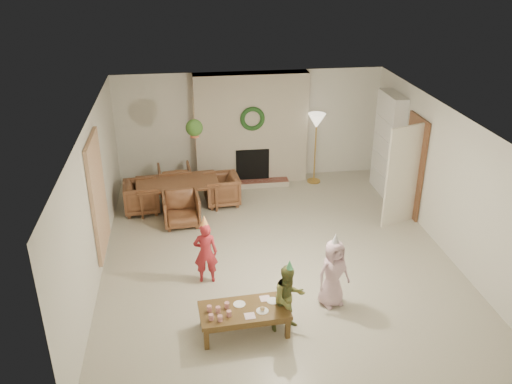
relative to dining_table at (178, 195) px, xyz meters
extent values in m
plane|color=#B7B29E|center=(1.69, -2.08, -0.29)|extent=(7.00, 7.00, 0.00)
plane|color=white|center=(1.69, -2.08, 2.21)|extent=(7.00, 7.00, 0.00)
plane|color=silver|center=(1.69, 1.42, 0.96)|extent=(7.00, 0.00, 7.00)
plane|color=silver|center=(1.69, -5.58, 0.96)|extent=(7.00, 0.00, 7.00)
plane|color=silver|center=(-1.31, -2.08, 0.96)|extent=(0.00, 7.00, 7.00)
plane|color=silver|center=(4.69, -2.08, 0.96)|extent=(0.00, 7.00, 7.00)
cube|color=#581E17|center=(1.69, 1.22, 0.96)|extent=(2.50, 0.40, 2.50)
cube|color=#591E18|center=(1.69, 0.87, -0.23)|extent=(1.60, 0.30, 0.12)
cube|color=black|center=(1.69, 1.04, 0.16)|extent=(0.75, 0.12, 0.75)
torus|color=#184019|center=(1.69, 0.99, 1.26)|extent=(0.54, 0.10, 0.54)
cylinder|color=gold|center=(3.11, 0.92, -0.28)|extent=(0.30, 0.30, 0.03)
cylinder|color=gold|center=(3.11, 0.92, 0.47)|extent=(0.03, 0.03, 1.46)
cone|color=beige|center=(3.11, 0.92, 1.17)|extent=(0.39, 0.39, 0.33)
cube|color=white|center=(4.53, 0.22, 0.81)|extent=(0.30, 1.00, 2.20)
cube|color=white|center=(4.51, 0.22, 0.16)|extent=(0.30, 0.92, 0.03)
cube|color=white|center=(4.51, 0.22, 0.56)|extent=(0.30, 0.92, 0.03)
cube|color=white|center=(4.51, 0.22, 0.96)|extent=(0.30, 0.92, 0.03)
cube|color=white|center=(4.51, 0.22, 1.36)|extent=(0.30, 0.92, 0.03)
cube|color=#9D411D|center=(4.49, 0.07, 0.30)|extent=(0.20, 0.40, 0.24)
cube|color=#26558E|center=(4.49, 0.27, 0.70)|extent=(0.20, 0.44, 0.24)
cube|color=gold|center=(4.49, 0.12, 1.09)|extent=(0.20, 0.36, 0.22)
cube|color=brown|center=(4.65, -0.88, 0.73)|extent=(0.05, 0.86, 2.04)
cube|color=beige|center=(4.27, -1.26, 0.71)|extent=(0.77, 0.32, 2.00)
cube|color=beige|center=(-1.27, -1.88, 0.96)|extent=(0.06, 1.20, 2.00)
imported|color=brown|center=(0.00, 0.00, 0.00)|extent=(1.73, 1.06, 0.59)
imported|color=brown|center=(0.06, -0.73, 0.03)|extent=(0.75, 0.76, 0.65)
imported|color=brown|center=(-0.06, 0.73, 0.03)|extent=(0.75, 0.76, 0.65)
imported|color=brown|center=(-0.73, -0.06, 0.03)|extent=(0.76, 0.75, 0.65)
imported|color=brown|center=(0.91, 0.07, 0.03)|extent=(0.76, 0.75, 0.65)
cylinder|color=tan|center=(0.39, -0.58, 1.86)|extent=(0.01, 0.01, 0.70)
cylinder|color=brown|center=(0.39, -0.58, 1.51)|extent=(0.16, 0.16, 0.12)
sphere|color=#254818|center=(0.39, -0.58, 1.63)|extent=(0.32, 0.32, 0.32)
cube|color=brown|center=(0.89, -4.08, 0.06)|extent=(1.29, 0.70, 0.06)
cube|color=brown|center=(0.89, -4.08, 0.00)|extent=(1.19, 0.60, 0.08)
cube|color=brown|center=(0.34, -4.37, -0.13)|extent=(0.07, 0.07, 0.33)
cube|color=brown|center=(1.47, -4.30, -0.13)|extent=(0.07, 0.07, 0.33)
cube|color=brown|center=(0.31, -3.86, -0.13)|extent=(0.07, 0.07, 0.33)
cube|color=brown|center=(1.44, -3.79, -0.13)|extent=(0.07, 0.07, 0.33)
cylinder|color=silver|center=(0.42, -4.25, 0.14)|extent=(0.07, 0.07, 0.09)
cylinder|color=silver|center=(0.40, -4.06, 0.14)|extent=(0.07, 0.07, 0.09)
cylinder|color=silver|center=(0.53, -4.29, 0.14)|extent=(0.07, 0.07, 0.09)
cylinder|color=silver|center=(0.52, -4.10, 0.14)|extent=(0.07, 0.07, 0.09)
cylinder|color=silver|center=(0.66, -4.21, 0.14)|extent=(0.07, 0.07, 0.09)
cylinder|color=silver|center=(0.65, -4.01, 0.14)|extent=(0.07, 0.07, 0.09)
cylinder|color=white|center=(0.83, -3.96, 0.10)|extent=(0.18, 0.18, 0.01)
cylinder|color=white|center=(1.13, -4.16, 0.10)|extent=(0.18, 0.18, 0.01)
cylinder|color=white|center=(1.32, -3.95, 0.10)|extent=(0.18, 0.18, 0.01)
sphere|color=tan|center=(1.13, -4.16, 0.13)|extent=(0.07, 0.07, 0.07)
cube|color=#FCB9D4|center=(0.95, -4.25, 0.10)|extent=(0.15, 0.15, 0.01)
cube|color=#FCB9D4|center=(1.21, -3.88, 0.10)|extent=(0.15, 0.15, 0.01)
imported|color=#A7232B|center=(0.43, -2.74, 0.24)|extent=(0.40, 0.28, 1.06)
cone|color=#F8E652|center=(0.43, -2.74, 0.81)|extent=(0.19, 0.19, 0.20)
imported|color=olive|center=(1.52, -4.08, 0.22)|extent=(0.58, 0.50, 1.02)
cone|color=#4DB470|center=(1.52, -4.08, 0.76)|extent=(0.13, 0.13, 0.17)
imported|color=#CDA4B3|center=(2.29, -3.62, 0.25)|extent=(0.62, 0.50, 1.09)
cone|color=#B8B9BF|center=(2.29, -3.62, 0.84)|extent=(0.16, 0.16, 0.20)
camera|label=1|loc=(0.20, -10.13, 4.75)|focal=37.59mm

